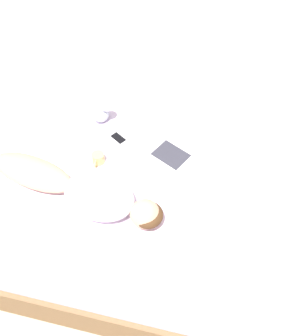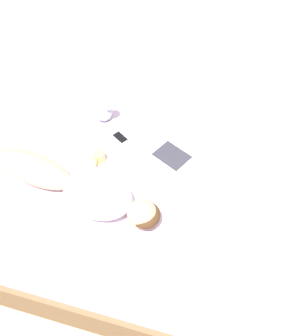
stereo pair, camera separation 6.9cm
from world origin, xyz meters
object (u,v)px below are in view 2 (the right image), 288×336
open_magazine (184,146)px  cell_phone (120,138)px  person (82,188)px  coffee_mug (99,157)px

open_magazine → cell_phone: (0.05, -0.45, 0.00)m
person → coffee_mug: 0.31m
open_magazine → person: bearing=-14.3°
person → cell_phone: person is taller
coffee_mug → cell_phone: (-0.24, 0.07, -0.03)m
person → open_magazine: size_ratio=1.93×
open_magazine → coffee_mug: (0.28, -0.52, 0.04)m
person → cell_phone: (-0.54, 0.07, -0.08)m
person → open_magazine: 0.79m
person → open_magazine: bearing=149.7°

